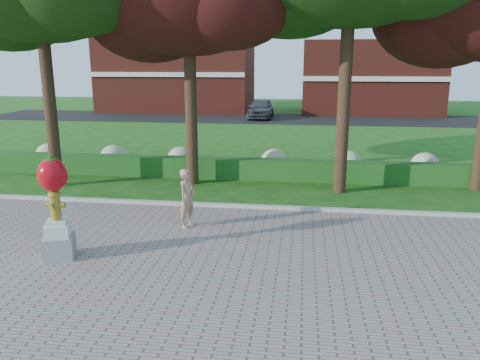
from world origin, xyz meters
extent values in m
plane|color=#1B4711|center=(0.00, 0.00, 0.00)|extent=(100.00, 100.00, 0.00)
cube|color=gray|center=(0.00, -4.00, 0.02)|extent=(40.00, 14.00, 0.04)
cube|color=#ADADA5|center=(0.00, 3.00, 0.07)|extent=(40.00, 0.18, 0.15)
cube|color=#154A19|center=(0.00, 7.00, 0.40)|extent=(24.00, 0.70, 0.80)
ellipsoid|color=#A8AB83|center=(-9.00, 8.00, 0.55)|extent=(1.10, 1.10, 0.99)
ellipsoid|color=#A8AB83|center=(-6.00, 8.00, 0.55)|extent=(1.10, 1.10, 0.99)
ellipsoid|color=#A8AB83|center=(-3.00, 8.00, 0.55)|extent=(1.10, 1.10, 0.99)
ellipsoid|color=#A8AB83|center=(1.00, 8.00, 0.55)|extent=(1.10, 1.10, 0.99)
ellipsoid|color=#A8AB83|center=(4.00, 8.00, 0.55)|extent=(1.10, 1.10, 0.99)
ellipsoid|color=#A8AB83|center=(7.00, 8.00, 0.55)|extent=(1.10, 1.10, 0.99)
cube|color=black|center=(0.00, 28.00, 0.01)|extent=(50.00, 8.00, 0.02)
cube|color=maroon|center=(-10.00, 34.00, 3.50)|extent=(14.00, 8.00, 7.00)
cube|color=maroon|center=(8.00, 34.00, 3.20)|extent=(12.00, 8.00, 6.40)
cylinder|color=black|center=(-7.00, 5.00, 3.36)|extent=(0.44, 0.44, 6.72)
cylinder|color=black|center=(-2.00, 6.00, 3.08)|extent=(0.44, 0.44, 6.16)
ellipsoid|color=black|center=(-3.65, 6.88, 6.60)|extent=(5.28, 5.28, 4.22)
cylinder|color=black|center=(3.50, 5.50, 3.64)|extent=(0.44, 0.44, 7.28)
ellipsoid|color=black|center=(6.92, 7.34, 6.30)|extent=(5.04, 5.04, 4.03)
cube|color=gray|center=(-3.45, -1.44, 0.31)|extent=(0.84, 0.84, 0.54)
cube|color=silver|center=(-3.45, -1.44, 0.72)|extent=(0.68, 0.68, 0.30)
cube|color=silver|center=(-3.45, -1.44, 0.93)|extent=(0.54, 0.54, 0.11)
cylinder|color=olive|center=(-3.45, -1.44, 1.28)|extent=(0.24, 0.24, 0.60)
ellipsoid|color=olive|center=(-3.45, -1.44, 1.58)|extent=(0.28, 0.28, 0.19)
cylinder|color=olive|center=(-3.62, -1.44, 1.35)|extent=(0.13, 0.12, 0.12)
cylinder|color=olive|center=(-3.27, -1.44, 1.35)|extent=(0.13, 0.12, 0.12)
cylinder|color=olive|center=(-3.45, -1.60, 1.35)|extent=(0.13, 0.13, 0.13)
cylinder|color=olive|center=(-3.45, -1.44, 1.67)|extent=(0.09, 0.09, 0.05)
ellipsoid|color=#AD0911|center=(-3.45, -1.44, 2.04)|extent=(0.67, 0.60, 0.78)
ellipsoid|color=#AD0911|center=(-3.64, -1.44, 2.02)|extent=(0.33, 0.33, 0.49)
ellipsoid|color=#AD0911|center=(-3.25, -1.44, 2.02)|extent=(0.33, 0.33, 0.49)
cylinder|color=#255B14|center=(-3.45, -1.44, 2.43)|extent=(0.11, 0.11, 0.13)
ellipsoid|color=#255B14|center=(-3.45, -1.44, 2.39)|extent=(0.26, 0.26, 0.09)
imported|color=tan|center=(-0.98, 1.07, 0.86)|extent=(0.58, 0.70, 1.65)
imported|color=#404348|center=(-1.39, 27.94, 0.84)|extent=(1.99, 4.82, 1.63)
camera|label=1|loc=(2.13, -11.03, 4.50)|focal=35.00mm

